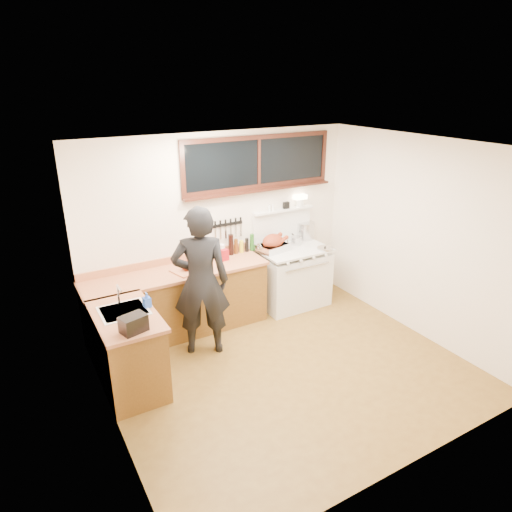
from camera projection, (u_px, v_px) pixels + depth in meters
ground_plane at (288, 369)px, 5.45m from camera, size 4.00×3.50×0.02m
room_shell at (292, 238)px, 4.85m from camera, size 4.10×3.60×2.65m
counter_back at (178, 302)px, 6.08m from camera, size 2.44×0.64×1.00m
counter_left at (128, 351)px, 5.00m from camera, size 0.64×1.09×0.90m
sink_unit at (124, 315)px, 4.92m from camera, size 0.50×0.45×0.37m
vintage_stove at (292, 275)px, 6.88m from camera, size 1.02×0.74×1.61m
back_window at (259, 168)px, 6.36m from camera, size 2.32×0.13×0.77m
left_doorway at (124, 364)px, 3.68m from camera, size 0.02×1.04×2.17m
knife_strip at (228, 225)px, 6.41m from camera, size 0.46×0.03×0.28m
man at (201, 282)px, 5.49m from camera, size 0.81×0.69×1.89m
soap_bottle at (147, 300)px, 4.96m from camera, size 0.09×0.09×0.17m
toaster at (133, 324)px, 4.48m from camera, size 0.29×0.23×0.17m
cutting_board at (190, 267)px, 5.92m from camera, size 0.50×0.42×0.14m
roast_turkey at (273, 244)px, 6.60m from camera, size 0.49×0.40×0.25m
stockpot at (305, 230)px, 7.08m from camera, size 0.35×0.35×0.27m
saucepan at (296, 240)px, 6.86m from camera, size 0.19×0.29×0.12m
pot_lid at (325, 248)px, 6.68m from camera, size 0.26×0.26×0.04m
coffee_tin at (224, 255)px, 6.25m from camera, size 0.11×0.09×0.15m
pitcher at (222, 250)px, 6.41m from camera, size 0.09×0.09×0.17m
bottle_cluster at (240, 245)px, 6.50m from camera, size 0.41×0.07×0.30m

